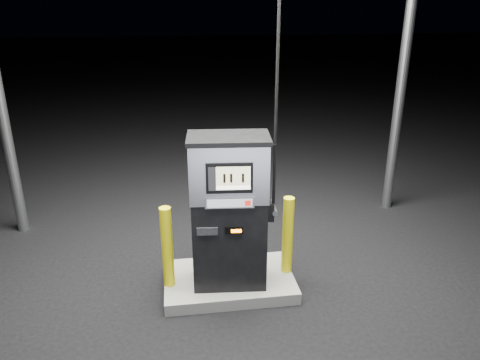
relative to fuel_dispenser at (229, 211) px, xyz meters
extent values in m
plane|color=black|center=(0.00, 0.10, -1.10)|extent=(80.00, 80.00, 0.00)
cube|color=slate|center=(0.00, 0.10, -1.02)|extent=(1.60, 1.00, 0.15)
cylinder|color=gray|center=(3.00, 2.10, 1.15)|extent=(0.16, 0.16, 4.50)
cube|color=black|center=(0.00, 0.00, -0.39)|extent=(0.89, 0.57, 1.12)
cube|color=#B1B1B8|center=(0.00, 0.00, 0.51)|extent=(0.91, 0.59, 0.67)
cube|color=black|center=(0.00, 0.00, 0.87)|extent=(0.95, 0.63, 0.05)
cube|color=black|center=(-0.03, -0.26, 0.51)|extent=(0.50, 0.07, 0.34)
cube|color=tan|center=(0.01, -0.27, 0.53)|extent=(0.37, 0.04, 0.22)
cube|color=white|center=(0.01, -0.28, 0.40)|extent=(0.37, 0.04, 0.04)
cube|color=#B1B1B8|center=(-0.03, -0.26, 0.22)|extent=(0.54, 0.08, 0.13)
cube|color=#999BA0|center=(-0.03, -0.27, 0.22)|extent=(0.49, 0.05, 0.09)
cube|color=red|center=(0.17, -0.29, 0.22)|extent=(0.06, 0.01, 0.06)
cube|color=black|center=(0.02, -0.26, -0.12)|extent=(0.20, 0.04, 0.08)
cube|color=orange|center=(0.04, -0.27, -0.12)|extent=(0.12, 0.01, 0.04)
cube|color=black|center=(-0.28, -0.23, -0.12)|extent=(0.23, 0.04, 0.09)
cube|color=black|center=(0.47, -0.04, -0.01)|extent=(0.10, 0.17, 0.22)
cylinder|color=gray|center=(0.52, -0.04, -0.01)|extent=(0.08, 0.20, 0.06)
cylinder|color=black|center=(0.50, -0.09, 1.49)|extent=(0.04, 0.04, 2.78)
cylinder|color=yellow|center=(-0.74, 0.04, -0.44)|extent=(0.15, 0.15, 1.02)
cylinder|color=yellow|center=(0.74, 0.13, -0.45)|extent=(0.16, 0.16, 1.01)
camera|label=1|loc=(-0.58, -4.85, 2.31)|focal=35.00mm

